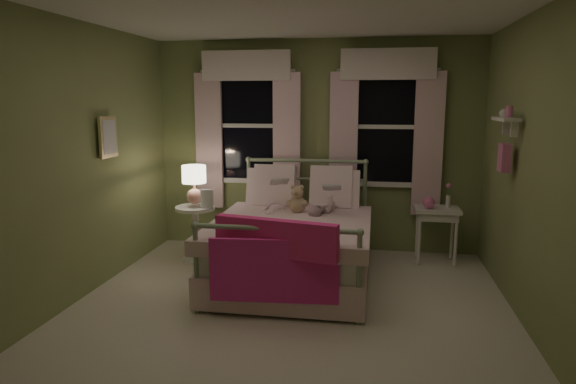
% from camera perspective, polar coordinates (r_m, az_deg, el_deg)
% --- Properties ---
extents(room_shell, '(4.20, 4.20, 4.20)m').
position_cam_1_polar(room_shell, '(4.34, -0.08, 2.62)').
color(room_shell, silver).
rests_on(room_shell, ground).
extents(bed, '(1.58, 2.04, 1.18)m').
position_cam_1_polar(bed, '(5.40, 0.62, -5.78)').
color(bed, white).
rests_on(bed, ground).
extents(pink_throw, '(1.10, 0.33, 0.71)m').
position_cam_1_polar(pink_throw, '(4.36, -1.49, -6.62)').
color(pink_throw, '#EF2E81').
rests_on(pink_throw, bed).
extents(child_left, '(0.27, 0.18, 0.71)m').
position_cam_1_polar(child_left, '(5.73, -1.48, 0.73)').
color(child_left, '#F7D1DD').
rests_on(child_left, bed).
extents(child_right, '(0.42, 0.37, 0.73)m').
position_cam_1_polar(child_right, '(5.65, 4.10, 0.64)').
color(child_right, '#F7D1DD').
rests_on(child_right, bed).
extents(book_left, '(0.22, 0.16, 0.26)m').
position_cam_1_polar(book_left, '(5.48, -1.98, 0.66)').
color(book_left, beige).
rests_on(book_left, child_left).
extents(book_right, '(0.20, 0.12, 0.26)m').
position_cam_1_polar(book_right, '(5.41, 3.85, 0.05)').
color(book_right, beige).
rests_on(book_right, child_right).
extents(teddy_bear, '(0.23, 0.19, 0.31)m').
position_cam_1_polar(teddy_bear, '(5.55, 1.05, -1.00)').
color(teddy_bear, tan).
rests_on(teddy_bear, bed).
extents(nightstand_left, '(0.46, 0.46, 0.65)m').
position_cam_1_polar(nightstand_left, '(6.10, -10.23, -3.72)').
color(nightstand_left, white).
rests_on(nightstand_left, ground).
extents(table_lamp, '(0.28, 0.28, 0.45)m').
position_cam_1_polar(table_lamp, '(5.99, -10.39, 1.25)').
color(table_lamp, tan).
rests_on(table_lamp, nightstand_left).
extents(book_nightstand, '(0.21, 0.26, 0.02)m').
position_cam_1_polar(book_nightstand, '(5.94, -9.65, -1.71)').
color(book_nightstand, beige).
rests_on(book_nightstand, nightstand_left).
extents(nightstand_right, '(0.50, 0.40, 0.64)m').
position_cam_1_polar(nightstand_right, '(6.15, 16.22, -2.60)').
color(nightstand_right, white).
rests_on(nightstand_right, ground).
extents(pink_toy, '(0.14, 0.19, 0.14)m').
position_cam_1_polar(pink_toy, '(6.10, 15.36, -1.14)').
color(pink_toy, pink).
rests_on(pink_toy, nightstand_right).
extents(bud_vase, '(0.06, 0.06, 0.28)m').
position_cam_1_polar(bud_vase, '(6.17, 17.38, -0.36)').
color(bud_vase, white).
rests_on(bud_vase, nightstand_right).
extents(window_left, '(1.34, 0.13, 1.96)m').
position_cam_1_polar(window_left, '(6.47, -4.53, 7.99)').
color(window_left, black).
rests_on(window_left, room_shell).
extents(window_right, '(1.34, 0.13, 1.96)m').
position_cam_1_polar(window_right, '(6.28, 10.84, 7.77)').
color(window_right, black).
rests_on(window_right, room_shell).
extents(wall_shelf, '(0.15, 0.50, 0.60)m').
position_cam_1_polar(wall_shelf, '(5.09, 23.01, 5.47)').
color(wall_shelf, white).
rests_on(wall_shelf, room_shell).
extents(framed_picture, '(0.03, 0.32, 0.42)m').
position_cam_1_polar(framed_picture, '(5.54, -19.34, 5.79)').
color(framed_picture, beige).
rests_on(framed_picture, room_shell).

